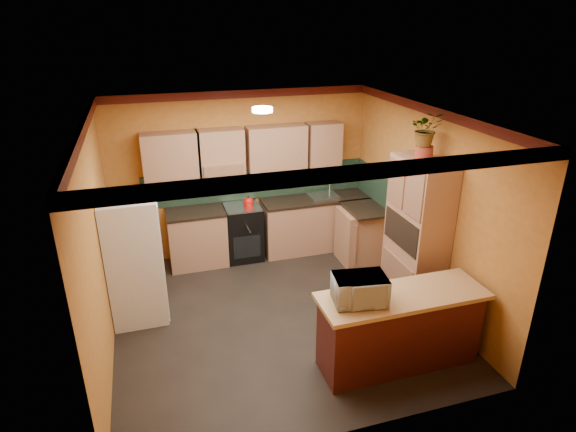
% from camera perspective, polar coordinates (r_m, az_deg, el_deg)
% --- Properties ---
extents(room_shell, '(4.24, 4.24, 2.72)m').
position_cam_1_polar(room_shell, '(6.00, -2.00, 6.59)').
color(room_shell, black).
rests_on(room_shell, ground).
extents(base_cabinets_back, '(3.65, 0.60, 0.88)m').
position_cam_1_polar(base_cabinets_back, '(8.08, -1.01, -1.47)').
color(base_cabinets_back, tan).
rests_on(base_cabinets_back, ground).
extents(countertop_back, '(3.65, 0.62, 0.04)m').
position_cam_1_polar(countertop_back, '(7.91, -1.03, 1.57)').
color(countertop_back, black).
rests_on(countertop_back, base_cabinets_back).
extents(stove, '(0.58, 0.58, 0.91)m').
position_cam_1_polar(stove, '(7.94, -5.35, -1.90)').
color(stove, black).
rests_on(stove, ground).
extents(kettle, '(0.21, 0.21, 0.18)m').
position_cam_1_polar(kettle, '(7.71, -4.69, 1.72)').
color(kettle, '#BB110C').
rests_on(kettle, stove).
extents(sink, '(0.48, 0.40, 0.03)m').
position_cam_1_polar(sink, '(8.13, 4.23, 2.38)').
color(sink, silver).
rests_on(sink, countertop_back).
extents(base_cabinets_right, '(0.60, 0.80, 0.88)m').
position_cam_1_polar(base_cabinets_right, '(7.93, 9.02, -2.25)').
color(base_cabinets_right, tan).
rests_on(base_cabinets_right, ground).
extents(countertop_right, '(0.62, 0.80, 0.04)m').
position_cam_1_polar(countertop_right, '(7.75, 9.23, 0.83)').
color(countertop_right, black).
rests_on(countertop_right, base_cabinets_right).
extents(fridge, '(0.68, 0.66, 1.70)m').
position_cam_1_polar(fridge, '(6.51, -17.72, -4.97)').
color(fridge, silver).
rests_on(fridge, ground).
extents(pantry, '(0.48, 0.90, 2.10)m').
position_cam_1_polar(pantry, '(6.59, 14.99, -2.33)').
color(pantry, tan).
rests_on(pantry, ground).
extents(fern_pot, '(0.22, 0.22, 0.16)m').
position_cam_1_polar(fern_pot, '(6.25, 15.80, 7.28)').
color(fern_pot, '#9B3425').
rests_on(fern_pot, pantry).
extents(fern, '(0.48, 0.46, 0.43)m').
position_cam_1_polar(fern, '(6.18, 16.09, 9.90)').
color(fern, tan).
rests_on(fern, fern_pot).
extents(breakfast_bar, '(1.80, 0.55, 0.88)m').
position_cam_1_polar(breakfast_bar, '(5.76, 13.02, -13.13)').
color(breakfast_bar, '#4F1812').
rests_on(breakfast_bar, ground).
extents(bar_top, '(1.90, 0.65, 0.05)m').
position_cam_1_polar(bar_top, '(5.50, 13.45, -9.20)').
color(bar_top, tan).
rests_on(bar_top, breakfast_bar).
extents(microwave, '(0.60, 0.45, 0.31)m').
position_cam_1_polar(microwave, '(5.18, 8.47, -8.60)').
color(microwave, silver).
rests_on(microwave, bar_top).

